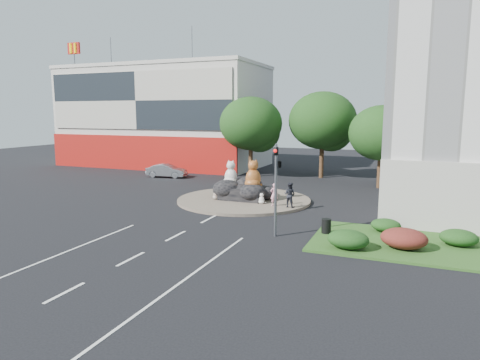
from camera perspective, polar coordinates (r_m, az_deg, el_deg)
The scene contains 22 objects.
ground at distance 23.62m, azimuth -8.56°, elevation -7.40°, with size 120.00×120.00×0.00m, color black.
roundabout_island at distance 32.33m, azimuth 0.51°, elevation -2.67°, with size 10.00×10.00×0.20m, color brown.
rock_plinth at distance 32.22m, azimuth 0.51°, elevation -1.71°, with size 3.20×2.60×0.90m, color black, non-canonical shape.
shophouse_block at distance 55.89m, azimuth -10.03°, elevation 8.37°, with size 25.20×12.30×17.40m.
grass_verge at distance 23.37m, azimuth 22.24°, elevation -8.00°, with size 10.00×6.00×0.12m, color #2F511B.
tree_left at distance 44.36m, azimuth 1.56°, elevation 7.18°, with size 6.46×6.46×8.27m.
tree_mid at distance 44.36m, azimuth 11.06°, elevation 7.42°, with size 6.84×6.84×8.76m.
tree_right at distance 39.63m, azimuth 18.45°, elevation 5.62°, with size 5.70×5.70×7.30m.
hedge_near_green at distance 21.47m, azimuth 14.22°, elevation -7.66°, with size 2.00×1.60×0.90m, color #163811.
hedge_red at distance 22.26m, azimuth 21.02°, elevation -7.28°, with size 2.20×1.76×0.99m, color #501B15.
hedge_mid_green at distance 23.84m, azimuth 27.15°, elevation -6.84°, with size 1.80×1.44×0.81m, color #163811.
hedge_back_green at distance 25.02m, azimuth 18.86°, elevation -5.72°, with size 1.60×1.28×0.72m, color #163811.
traffic_light at distance 22.62m, azimuth 5.04°, elevation 1.33°, with size 0.44×1.24×5.00m.
street_lamp at distance 27.54m, azimuth 24.52°, elevation 3.86°, with size 2.34×0.22×8.06m.
cat_white at distance 32.72m, azimuth -1.22°, elevation 0.99°, with size 1.18×1.02×1.96m, color beige, non-canonical shape.
cat_tabby at distance 31.49m, azimuth 1.77°, elevation 0.86°, with size 1.30×1.12×2.16m, color #C38528, non-canonical shape.
kitten_calico at distance 32.05m, azimuth -3.23°, elevation -1.78°, with size 0.55×0.47×0.91m, color silver, non-canonical shape.
kitten_white at distance 30.49m, azimuth 2.90°, elevation -2.44°, with size 0.48×0.41×0.79m, color silver, non-canonical shape.
pedestrian_pink at distance 29.84m, azimuth 4.58°, elevation -1.93°, with size 0.58×0.38×1.59m, color pink.
pedestrian_dark at distance 29.44m, azimuth 6.64°, elevation -1.98°, with size 0.84×0.65×1.72m, color black.
parked_car at distance 44.87m, azimuth -9.76°, elevation 1.23°, with size 1.46×4.18×1.38m, color #999CA1.
litter_bin at distance 23.87m, azimuth 11.43°, elevation -6.02°, with size 0.51×0.51×0.79m, color black.
Camera 1 is at (11.68, -19.44, 6.60)m, focal length 32.00 mm.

